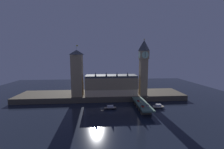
# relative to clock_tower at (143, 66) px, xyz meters

# --- Properties ---
(ground_plane) EXTENTS (400.00, 400.00, 0.00)m
(ground_plane) POSITION_rel_clock_tower_xyz_m (-53.21, -26.08, -44.68)
(ground_plane) COLOR black
(embankment) EXTENTS (220.00, 42.00, 6.72)m
(embankment) POSITION_rel_clock_tower_xyz_m (-53.21, 12.92, -41.32)
(embankment) COLOR #4C4438
(embankment) RESTS_ON ground_plane
(parliament_hall) EXTENTS (66.17, 22.91, 30.70)m
(parliament_hall) POSITION_rel_clock_tower_xyz_m (-40.98, 5.71, -25.23)
(parliament_hall) COLOR tan
(parliament_hall) RESTS_ON embankment
(clock_tower) EXTENTS (11.30, 11.41, 71.75)m
(clock_tower) POSITION_rel_clock_tower_xyz_m (0.00, 0.00, 0.00)
(clock_tower) COLOR tan
(clock_tower) RESTS_ON embankment
(victoria_tower) EXTENTS (13.57, 13.57, 63.81)m
(victoria_tower) POSITION_rel_clock_tower_xyz_m (-84.03, 2.08, -8.95)
(victoria_tower) COLOR tan
(victoria_tower) RESTS_ON embankment
(bridge) EXTENTS (12.16, 46.00, 6.53)m
(bridge) POSITION_rel_clock_tower_xyz_m (-9.96, -31.08, -40.37)
(bridge) COLOR #476656
(bridge) RESTS_ON ground_plane
(car_northbound_lead) EXTENTS (1.95, 4.19, 1.52)m
(car_northbound_lead) POSITION_rel_clock_tower_xyz_m (-12.63, -25.34, -37.44)
(car_northbound_lead) COLOR red
(car_northbound_lead) RESTS_ON bridge
(car_northbound_trail) EXTENTS (2.06, 4.19, 1.49)m
(car_northbound_trail) POSITION_rel_clock_tower_xyz_m (-12.63, -42.42, -37.45)
(car_northbound_trail) COLOR red
(car_northbound_trail) RESTS_ON bridge
(car_southbound_lead) EXTENTS (2.02, 4.39, 1.58)m
(car_southbound_lead) POSITION_rel_clock_tower_xyz_m (-7.28, -41.03, -37.41)
(car_southbound_lead) COLOR silver
(car_southbound_lead) RESTS_ON bridge
(pedestrian_near_rail) EXTENTS (0.38, 0.38, 1.71)m
(pedestrian_near_rail) POSITION_rel_clock_tower_xyz_m (-15.31, -44.25, -37.25)
(pedestrian_near_rail) COLOR black
(pedestrian_near_rail) RESTS_ON bridge
(pedestrian_far_rail) EXTENTS (0.38, 0.38, 1.75)m
(pedestrian_far_rail) POSITION_rel_clock_tower_xyz_m (-15.31, -23.00, -37.23)
(pedestrian_far_rail) COLOR black
(pedestrian_far_rail) RESTS_ON bridge
(street_lamp_near) EXTENTS (1.34, 0.60, 6.52)m
(street_lamp_near) POSITION_rel_clock_tower_xyz_m (-15.71, -45.80, -34.07)
(street_lamp_near) COLOR #2D3333
(street_lamp_near) RESTS_ON bridge
(street_lamp_mid) EXTENTS (1.34, 0.60, 6.53)m
(street_lamp_mid) POSITION_rel_clock_tower_xyz_m (-4.21, -31.08, -34.06)
(street_lamp_mid) COLOR #2D3333
(street_lamp_mid) RESTS_ON bridge
(street_lamp_far) EXTENTS (1.34, 0.60, 7.01)m
(street_lamp_far) POSITION_rel_clock_tower_xyz_m (-15.71, -16.36, -33.77)
(street_lamp_far) COLOR #2D3333
(street_lamp_far) RESTS_ON bridge
(boat_upstream) EXTENTS (14.64, 4.51, 4.47)m
(boat_upstream) POSITION_rel_clock_tower_xyz_m (-44.42, -30.31, -43.05)
(boat_upstream) COLOR #28282D
(boat_upstream) RESTS_ON ground_plane
(boat_downstream) EXTENTS (13.40, 5.25, 4.50)m
(boat_downstream) POSITION_rel_clock_tower_xyz_m (8.49, -30.42, -43.04)
(boat_downstream) COLOR #B2A893
(boat_downstream) RESTS_ON ground_plane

